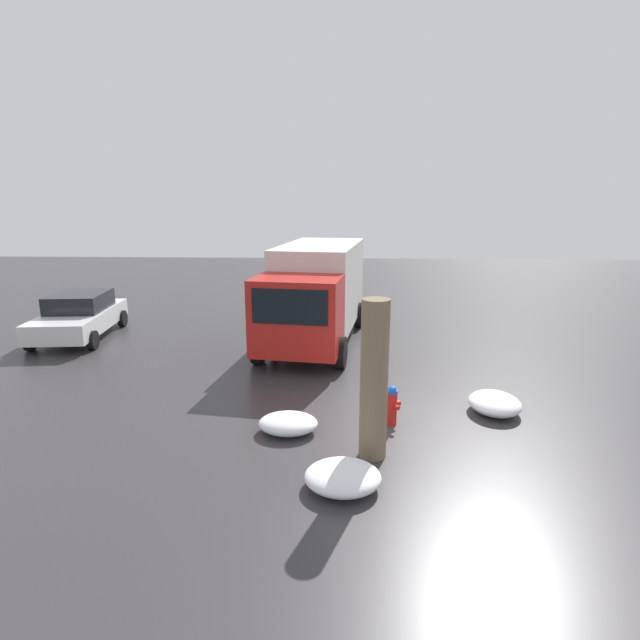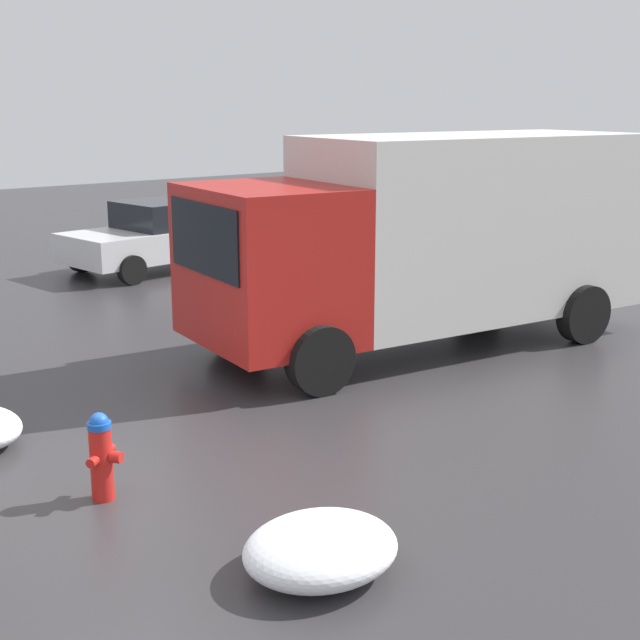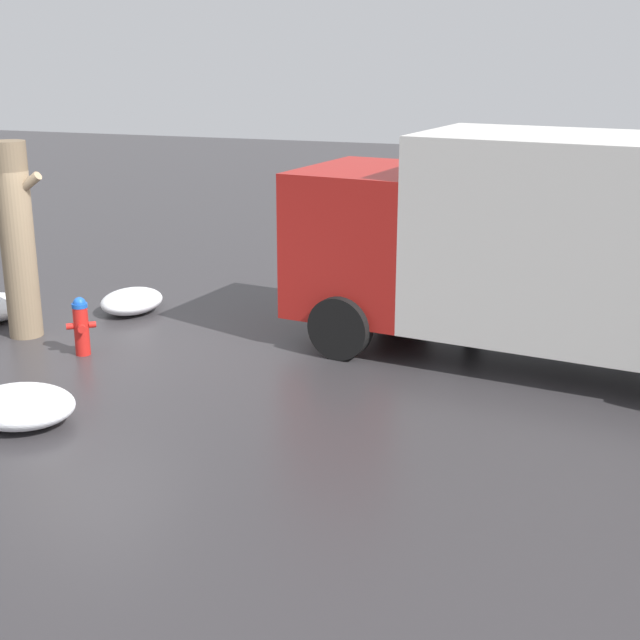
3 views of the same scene
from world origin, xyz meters
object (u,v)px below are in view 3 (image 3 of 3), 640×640
(tree_trunk, at_px, (18,240))
(fire_hydrant, at_px, (81,325))
(pedestrian, at_px, (476,267))
(delivery_truck, at_px, (557,242))
(parked_car, at_px, (589,213))

(tree_trunk, bearing_deg, fire_hydrant, -19.98)
(pedestrian, bearing_deg, fire_hydrant, -177.81)
(delivery_truck, relative_size, parked_car, 1.63)
(pedestrian, height_order, parked_car, pedestrian)
(tree_trunk, relative_size, pedestrian, 1.64)
(fire_hydrant, xyz_separation_m, delivery_truck, (6.30, 1.89, 1.26))
(pedestrian, relative_size, parked_car, 0.40)
(fire_hydrant, distance_m, tree_trunk, 1.75)
(fire_hydrant, relative_size, pedestrian, 0.48)
(fire_hydrant, height_order, delivery_truck, delivery_truck)
(fire_hydrant, relative_size, tree_trunk, 0.29)
(tree_trunk, bearing_deg, parked_car, 50.91)
(delivery_truck, distance_m, pedestrian, 1.92)
(tree_trunk, xyz_separation_m, delivery_truck, (7.62, 1.41, 0.22))
(pedestrian, distance_m, parked_car, 6.91)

